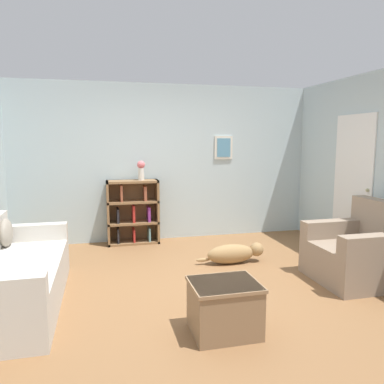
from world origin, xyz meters
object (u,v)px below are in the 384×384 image
at_px(dog, 234,253).
at_px(vase, 141,169).
at_px(couch, 10,278).
at_px(bookshelf, 133,212).
at_px(coffee_table, 224,306).
at_px(recliner_chair, 359,253).

relative_size(dog, vase, 3.06).
bearing_deg(dog, couch, -164.76).
xyz_separation_m(couch, bookshelf, (1.41, 2.09, 0.21)).
distance_m(couch, coffee_table, 2.19).
relative_size(recliner_chair, coffee_table, 1.63).
height_order(coffee_table, dog, coffee_table).
height_order(bookshelf, coffee_table, bookshelf).
height_order(coffee_table, vase, vase).
height_order(bookshelf, vase, vase).
relative_size(coffee_table, vase, 1.89).
bearing_deg(couch, recliner_chair, -3.27).
xyz_separation_m(bookshelf, coffee_table, (0.52, -3.12, -0.27)).
relative_size(bookshelf, dog, 1.08).
relative_size(bookshelf, vase, 3.32).
bearing_deg(coffee_table, recliner_chair, 22.17).
height_order(bookshelf, dog, bookshelf).
distance_m(bookshelf, vase, 0.72).
bearing_deg(coffee_table, dog, 67.25).
relative_size(couch, coffee_table, 3.46).
distance_m(couch, vase, 2.75).
height_order(couch, vase, vase).
bearing_deg(bookshelf, dog, -47.42).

